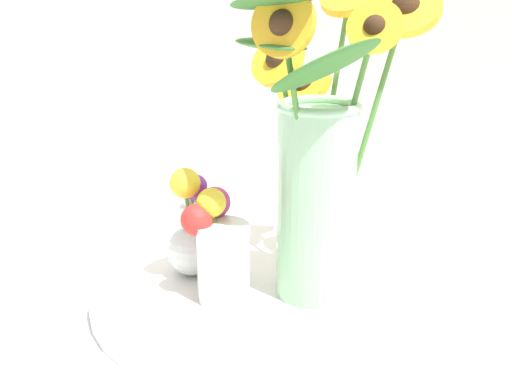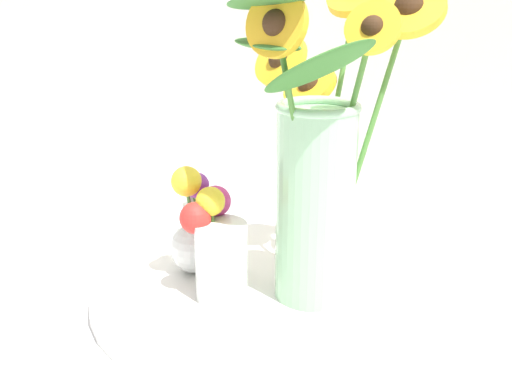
# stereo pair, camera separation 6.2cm
# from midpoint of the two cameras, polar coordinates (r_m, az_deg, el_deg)

# --- Properties ---
(ground_plane) EXTENTS (6.00, 6.00, 0.00)m
(ground_plane) POSITION_cam_midpoint_polar(r_m,az_deg,el_deg) (0.84, 0.42, -10.42)
(ground_plane) COLOR silver
(serving_tray) EXTENTS (0.45, 0.45, 0.02)m
(serving_tray) POSITION_cam_midpoint_polar(r_m,az_deg,el_deg) (0.85, 2.13, -9.47)
(serving_tray) COLOR white
(serving_tray) RESTS_ON ground_plane
(mason_jar_sunflowers) EXTENTS (0.24, 0.29, 0.42)m
(mason_jar_sunflowers) POSITION_cam_midpoint_polar(r_m,az_deg,el_deg) (0.77, 8.19, 2.66)
(mason_jar_sunflowers) COLOR #99CC9E
(mason_jar_sunflowers) RESTS_ON serving_tray
(vase_small_center) EXTENTS (0.09, 0.08, 0.15)m
(vase_small_center) POSITION_cam_midpoint_polar(r_m,az_deg,el_deg) (0.79, -1.48, -5.16)
(vase_small_center) COLOR white
(vase_small_center) RESTS_ON serving_tray
(vase_bulb_right) EXTENTS (0.07, 0.09, 0.17)m
(vase_bulb_right) POSITION_cam_midpoint_polar(r_m,az_deg,el_deg) (0.85, -3.81, -3.62)
(vase_bulb_right) COLOR white
(vase_bulb_right) RESTS_ON serving_tray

